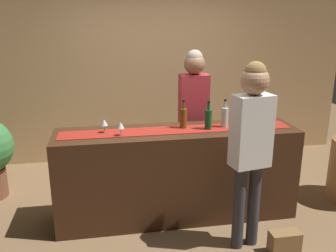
{
  "coord_description": "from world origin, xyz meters",
  "views": [
    {
      "loc": [
        -0.72,
        -3.52,
        2.09
      ],
      "look_at": [
        -0.1,
        0.0,
        1.03
      ],
      "focal_mm": 39.01,
      "sensor_mm": 36.0,
      "label": 1
    }
  ],
  "objects_px": {
    "wine_bottle_green": "(208,119)",
    "wine_glass_mid_counter": "(121,126)",
    "wine_bottle_clear": "(225,117)",
    "bartender": "(194,106)",
    "wine_glass_near_customer": "(104,123)",
    "wine_bottle_amber": "(183,118)",
    "customer_sipping": "(251,137)",
    "handbag": "(284,243)"
  },
  "relations": [
    {
      "from": "wine_bottle_green",
      "to": "wine_glass_mid_counter",
      "type": "distance_m",
      "value": 0.91
    },
    {
      "from": "bartender",
      "to": "wine_glass_near_customer",
      "type": "bearing_deg",
      "value": 28.5
    },
    {
      "from": "wine_bottle_amber",
      "to": "bartender",
      "type": "xyz_separation_m",
      "value": [
        0.24,
        0.52,
        -0.0
      ]
    },
    {
      "from": "wine_bottle_green",
      "to": "wine_glass_near_customer",
      "type": "xyz_separation_m",
      "value": [
        -1.06,
        0.06,
        -0.01
      ]
    },
    {
      "from": "wine_glass_mid_counter",
      "to": "bartender",
      "type": "bearing_deg",
      "value": 36.96
    },
    {
      "from": "bartender",
      "to": "wine_bottle_green",
      "type": "bearing_deg",
      "value": 91.55
    },
    {
      "from": "wine_bottle_green",
      "to": "wine_glass_near_customer",
      "type": "relative_size",
      "value": 2.1
    },
    {
      "from": "wine_bottle_clear",
      "to": "wine_bottle_amber",
      "type": "relative_size",
      "value": 1.0
    },
    {
      "from": "wine_bottle_green",
      "to": "wine_glass_mid_counter",
      "type": "xyz_separation_m",
      "value": [
        -0.9,
        -0.07,
        -0.01
      ]
    },
    {
      "from": "wine_bottle_clear",
      "to": "bartender",
      "type": "xyz_separation_m",
      "value": [
        -0.2,
        0.56,
        -0.0
      ]
    },
    {
      "from": "wine_bottle_clear",
      "to": "wine_bottle_green",
      "type": "xyz_separation_m",
      "value": [
        -0.19,
        -0.04,
        0.0
      ]
    },
    {
      "from": "wine_bottle_amber",
      "to": "wine_glass_near_customer",
      "type": "height_order",
      "value": "wine_bottle_amber"
    },
    {
      "from": "wine_bottle_green",
      "to": "customer_sipping",
      "type": "height_order",
      "value": "customer_sipping"
    },
    {
      "from": "wine_bottle_clear",
      "to": "wine_bottle_amber",
      "type": "height_order",
      "value": "same"
    },
    {
      "from": "wine_glass_mid_counter",
      "to": "customer_sipping",
      "type": "bearing_deg",
      "value": -26.77
    },
    {
      "from": "wine_glass_near_customer",
      "to": "handbag",
      "type": "relative_size",
      "value": 0.51
    },
    {
      "from": "wine_bottle_amber",
      "to": "customer_sipping",
      "type": "relative_size",
      "value": 0.17
    },
    {
      "from": "wine_bottle_amber",
      "to": "wine_bottle_clear",
      "type": "bearing_deg",
      "value": -5.55
    },
    {
      "from": "customer_sipping",
      "to": "handbag",
      "type": "height_order",
      "value": "customer_sipping"
    },
    {
      "from": "bartender",
      "to": "customer_sipping",
      "type": "distance_m",
      "value": 1.25
    },
    {
      "from": "customer_sipping",
      "to": "wine_bottle_clear",
      "type": "bearing_deg",
      "value": 81.03
    },
    {
      "from": "wine_bottle_green",
      "to": "wine_glass_mid_counter",
      "type": "bearing_deg",
      "value": -175.7
    },
    {
      "from": "handbag",
      "to": "wine_bottle_clear",
      "type": "bearing_deg",
      "value": 110.85
    },
    {
      "from": "bartender",
      "to": "customer_sipping",
      "type": "xyz_separation_m",
      "value": [
        0.21,
        -1.24,
        0.0
      ]
    },
    {
      "from": "wine_glass_mid_counter",
      "to": "handbag",
      "type": "bearing_deg",
      "value": -27.94
    },
    {
      "from": "wine_bottle_amber",
      "to": "customer_sipping",
      "type": "distance_m",
      "value": 0.85
    },
    {
      "from": "wine_glass_mid_counter",
      "to": "wine_bottle_clear",
      "type": "bearing_deg",
      "value": 5.79
    },
    {
      "from": "wine_glass_near_customer",
      "to": "customer_sipping",
      "type": "bearing_deg",
      "value": -28.49
    },
    {
      "from": "wine_glass_mid_counter",
      "to": "bartender",
      "type": "distance_m",
      "value": 1.12
    },
    {
      "from": "wine_glass_mid_counter",
      "to": "customer_sipping",
      "type": "relative_size",
      "value": 0.08
    },
    {
      "from": "wine_bottle_clear",
      "to": "wine_glass_mid_counter",
      "type": "distance_m",
      "value": 1.1
    },
    {
      "from": "wine_bottle_clear",
      "to": "wine_glass_near_customer",
      "type": "height_order",
      "value": "wine_bottle_clear"
    },
    {
      "from": "wine_bottle_green",
      "to": "bartender",
      "type": "height_order",
      "value": "bartender"
    },
    {
      "from": "wine_bottle_amber",
      "to": "wine_glass_near_customer",
      "type": "relative_size",
      "value": 2.1
    },
    {
      "from": "wine_glass_mid_counter",
      "to": "bartender",
      "type": "xyz_separation_m",
      "value": [
        0.9,
        0.68,
        0.0
      ]
    },
    {
      "from": "wine_bottle_green",
      "to": "wine_bottle_amber",
      "type": "xyz_separation_m",
      "value": [
        -0.24,
        0.09,
        0.0
      ]
    },
    {
      "from": "wine_bottle_amber",
      "to": "customer_sipping",
      "type": "bearing_deg",
      "value": -57.61
    },
    {
      "from": "wine_bottle_clear",
      "to": "customer_sipping",
      "type": "height_order",
      "value": "customer_sipping"
    },
    {
      "from": "wine_glass_near_customer",
      "to": "handbag",
      "type": "xyz_separation_m",
      "value": [
        1.58,
        -0.88,
        -0.98
      ]
    },
    {
      "from": "wine_bottle_clear",
      "to": "wine_glass_near_customer",
      "type": "distance_m",
      "value": 1.25
    },
    {
      "from": "wine_bottle_amber",
      "to": "wine_glass_mid_counter",
      "type": "height_order",
      "value": "wine_bottle_amber"
    },
    {
      "from": "wine_bottle_clear",
      "to": "customer_sipping",
      "type": "bearing_deg",
      "value": -88.43
    }
  ]
}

